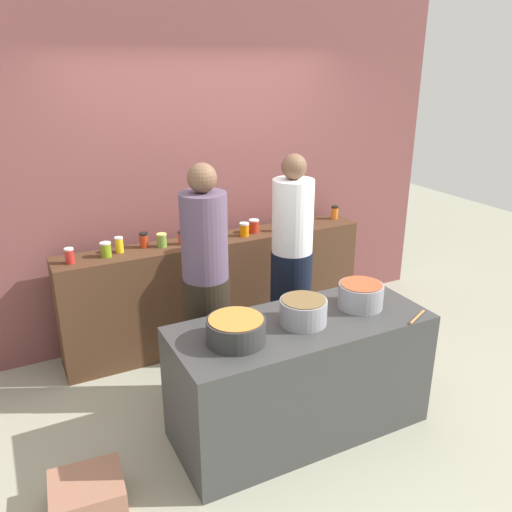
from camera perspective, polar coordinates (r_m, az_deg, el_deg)
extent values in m
plane|color=#9C9C86|center=(4.07, 2.32, -15.57)|extent=(12.00, 12.00, 0.00)
cube|color=brown|center=(4.69, -6.19, 9.41)|extent=(4.80, 0.12, 3.00)
cube|color=#4A2E1D|center=(4.69, -4.17, -3.66)|extent=(2.70, 0.36, 0.96)
cube|color=#393939|center=(3.63, 4.78, -12.83)|extent=(1.70, 0.70, 0.82)
cylinder|color=red|center=(4.18, -19.51, -0.06)|extent=(0.07, 0.07, 0.11)
cylinder|color=silver|center=(4.16, -19.61, 0.72)|extent=(0.07, 0.07, 0.01)
cylinder|color=olive|center=(4.24, -15.93, 0.60)|extent=(0.08, 0.08, 0.11)
cylinder|color=silver|center=(4.22, -16.00, 1.34)|extent=(0.09, 0.09, 0.01)
cylinder|color=yellow|center=(4.30, -14.58, 1.12)|extent=(0.06, 0.06, 0.12)
cylinder|color=silver|center=(4.28, -14.66, 1.91)|extent=(0.07, 0.07, 0.01)
cylinder|color=#B03015|center=(4.37, -12.03, 1.60)|extent=(0.07, 0.07, 0.11)
cylinder|color=black|center=(4.35, -12.09, 2.37)|extent=(0.07, 0.07, 0.02)
cylinder|color=olive|center=(4.36, -10.15, 1.62)|extent=(0.08, 0.08, 0.10)
cylinder|color=#D6C666|center=(4.34, -10.20, 2.32)|extent=(0.08, 0.08, 0.01)
cylinder|color=#B7391B|center=(4.39, -7.98, 1.90)|extent=(0.07, 0.07, 0.10)
cylinder|color=black|center=(4.37, -8.01, 2.59)|extent=(0.07, 0.07, 0.01)
cylinder|color=orange|center=(4.40, -5.95, 2.12)|extent=(0.07, 0.07, 0.12)
cylinder|color=black|center=(4.38, -5.98, 2.91)|extent=(0.07, 0.07, 0.01)
cylinder|color=#1E5233|center=(4.53, -4.34, 2.57)|extent=(0.09, 0.09, 0.10)
cylinder|color=#D6C666|center=(4.51, -4.36, 3.21)|extent=(0.09, 0.09, 0.01)
cylinder|color=orange|center=(4.56, -1.28, 2.80)|extent=(0.08, 0.08, 0.10)
cylinder|color=silver|center=(4.54, -1.28, 3.51)|extent=(0.08, 0.08, 0.02)
cylinder|color=#B42C19|center=(4.65, -0.22, 3.20)|extent=(0.08, 0.08, 0.10)
cylinder|color=silver|center=(4.64, -0.22, 3.89)|extent=(0.09, 0.09, 0.01)
cylinder|color=#B52B16|center=(4.69, 2.52, 3.23)|extent=(0.07, 0.07, 0.09)
cylinder|color=#D6C666|center=(4.68, 2.53, 3.84)|extent=(0.07, 0.07, 0.01)
cylinder|color=orange|center=(4.85, 4.08, 3.93)|extent=(0.08, 0.08, 0.11)
cylinder|color=black|center=(4.84, 4.10, 4.64)|extent=(0.09, 0.09, 0.01)
cylinder|color=orange|center=(5.12, 8.50, 4.61)|extent=(0.07, 0.07, 0.11)
cylinder|color=black|center=(5.10, 8.54, 5.27)|extent=(0.07, 0.07, 0.01)
cylinder|color=#2D2D2D|center=(3.15, -2.17, -8.06)|extent=(0.36, 0.36, 0.15)
cylinder|color=#BD7530|center=(3.12, -2.19, -6.81)|extent=(0.33, 0.33, 0.00)
cylinder|color=gray|center=(3.37, 5.11, -6.01)|extent=(0.30, 0.30, 0.16)
cylinder|color=brown|center=(3.34, 5.16, -4.72)|extent=(0.28, 0.28, 0.00)
cylinder|color=gray|center=(3.64, 11.25, -4.21)|extent=(0.30, 0.30, 0.16)
cylinder|color=#9D4929|center=(3.61, 11.34, -2.97)|extent=(0.28, 0.28, 0.00)
cylinder|color=#9E703D|center=(3.60, 17.02, -6.34)|extent=(0.21, 0.11, 0.02)
cylinder|color=black|center=(3.88, -5.23, -9.04)|extent=(0.33, 0.33, 0.98)
cylinder|color=#544259|center=(3.55, -5.63, 2.11)|extent=(0.32, 0.32, 0.60)
sphere|color=brown|center=(3.45, -5.87, 8.41)|extent=(0.20, 0.20, 0.20)
cylinder|color=black|center=(4.41, 3.75, -5.33)|extent=(0.34, 0.34, 0.95)
cylinder|color=white|center=(4.13, 4.00, 4.30)|extent=(0.32, 0.32, 0.58)
sphere|color=brown|center=(4.04, 4.13, 9.63)|extent=(0.20, 0.20, 0.20)
cube|color=#9D6851|center=(3.38, -17.75, -23.47)|extent=(0.43, 0.39, 0.20)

